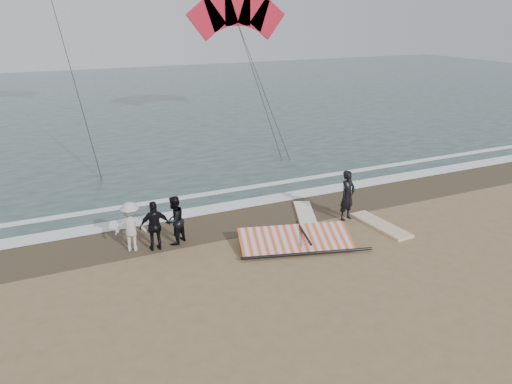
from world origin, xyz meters
The scene contains 11 objects.
ground centered at (0.00, 0.00, 0.00)m, with size 120.00×120.00×0.00m, color #8C704C.
sea centered at (0.00, 33.00, 0.01)m, with size 120.00×54.00×0.02m, color #233838.
wet_sand centered at (0.00, 4.50, 0.01)m, with size 120.00×2.80×0.01m, color #4C3D2B.
foam_near centered at (0.00, 5.90, 0.03)m, with size 120.00×0.90×0.01m, color white.
foam_far centered at (0.00, 7.60, 0.03)m, with size 120.00×0.45×0.01m, color white.
man_main centered at (2.83, 2.86, 0.95)m, with size 0.69×0.45×1.90m, color black.
board_white centered at (3.57, 1.77, 0.05)m, with size 0.73×2.60×0.10m, color white.
board_cream centered at (1.66, 3.87, 0.05)m, with size 0.64×2.41×0.10m, color white.
trio_cluster centered at (-4.30, 3.57, 0.83)m, with size 2.53×1.09×1.68m.
sail_rig centered at (-0.09, 1.78, 0.19)m, with size 4.15×2.64×0.50m.
kite_red centered at (5.65, 19.52, 6.88)m, with size 7.55×4.63×11.22m.
Camera 1 is at (-7.54, -11.26, 7.33)m, focal length 35.00 mm.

